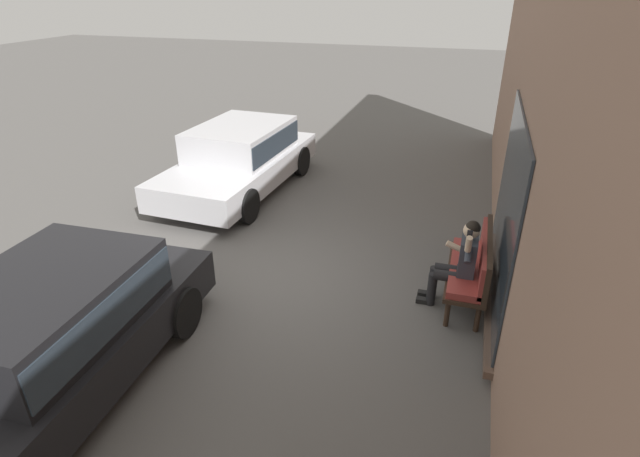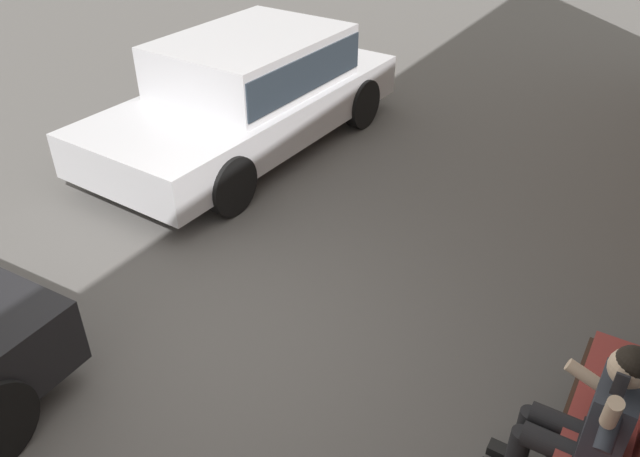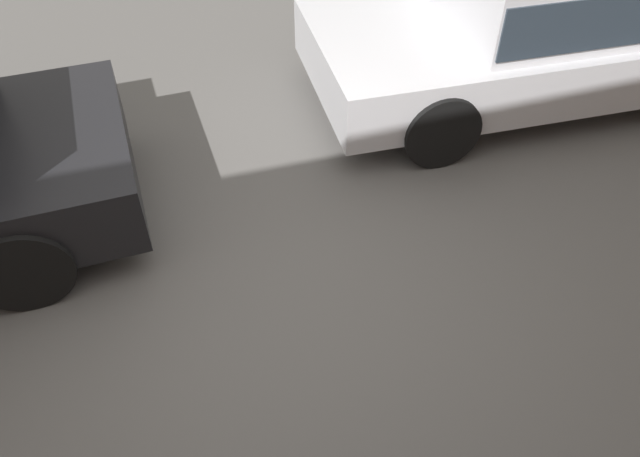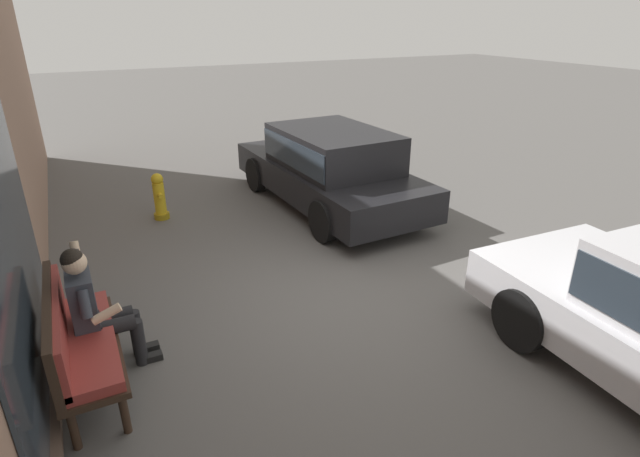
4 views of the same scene
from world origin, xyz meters
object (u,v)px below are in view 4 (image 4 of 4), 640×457
at_px(parked_car_mid, 330,165).
at_px(fire_hydrant, 159,197).
at_px(bench, 74,337).
at_px(person_on_phone, 96,307).

bearing_deg(parked_car_mid, fire_hydrant, 74.91).
xyz_separation_m(bench, parked_car_mid, (3.25, -4.35, 0.21)).
xyz_separation_m(person_on_phone, parked_car_mid, (3.03, -4.13, 0.08)).
relative_size(parked_car_mid, fire_hydrant, 5.52).
relative_size(person_on_phone, parked_car_mid, 0.30).
distance_m(parked_car_mid, fire_hydrant, 3.01).
distance_m(bench, person_on_phone, 0.34).
xyz_separation_m(bench, person_on_phone, (0.22, -0.22, 0.13)).
height_order(bench, parked_car_mid, parked_car_mid).
distance_m(person_on_phone, parked_car_mid, 5.12).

